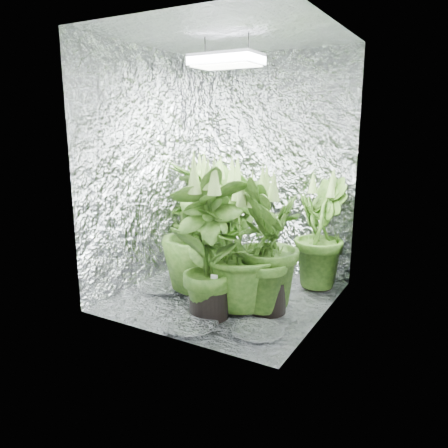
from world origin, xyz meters
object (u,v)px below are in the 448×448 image
at_px(plant_f, 209,244).
at_px(plant_c, 319,234).
at_px(grow_lamp, 226,60).
at_px(plant_g, 269,246).
at_px(circulation_fan, 319,269).
at_px(plant_e, 236,246).
at_px(plant_a, 204,215).
at_px(plant_b, 229,229).
at_px(plant_d, 196,228).

bearing_deg(plant_f, plant_c, 62.88).
distance_m(grow_lamp, plant_c, 1.58).
height_order(grow_lamp, plant_g, grow_lamp).
distance_m(plant_c, circulation_fan, 0.31).
bearing_deg(plant_e, circulation_fan, 61.81).
relative_size(grow_lamp, plant_e, 0.48).
relative_size(plant_a, plant_b, 0.96).
relative_size(plant_d, circulation_fan, 3.04).
relative_size(plant_c, plant_f, 0.86).
bearing_deg(plant_c, grow_lamp, -135.28).
distance_m(plant_d, circulation_fan, 1.11).
relative_size(plant_a, plant_e, 1.06).
height_order(grow_lamp, plant_e, grow_lamp).
relative_size(plant_d, plant_f, 0.98).
xyz_separation_m(plant_a, plant_b, (0.55, -0.50, 0.03)).
bearing_deg(plant_d, plant_c, 34.13).
bearing_deg(plant_e, plant_g, 15.56).
height_order(plant_b, plant_d, plant_d).
relative_size(plant_b, plant_e, 1.10).
height_order(plant_d, circulation_fan, plant_d).
bearing_deg(plant_b, plant_c, 34.07).
height_order(plant_c, plant_e, plant_e).
relative_size(plant_f, circulation_fan, 3.10).
bearing_deg(plant_g, circulation_fan, 76.04).
relative_size(plant_a, plant_d, 0.95).
height_order(plant_d, plant_e, plant_d).
relative_size(plant_c, plant_g, 0.92).
relative_size(grow_lamp, plant_a, 0.45).
distance_m(plant_b, plant_g, 0.53).
relative_size(plant_b, plant_c, 1.13).
distance_m(plant_b, plant_c, 0.77).
bearing_deg(plant_e, plant_f, -113.73).
relative_size(grow_lamp, plant_g, 0.45).
xyz_separation_m(plant_e, plant_f, (-0.10, -0.23, 0.05)).
bearing_deg(plant_e, plant_c, 61.89).
height_order(plant_c, plant_f, plant_f).
bearing_deg(plant_d, circulation_fan, 34.45).
bearing_deg(plant_e, plant_b, 127.16).
distance_m(plant_a, circulation_fan, 1.24).
bearing_deg(grow_lamp, plant_f, -78.24).
relative_size(plant_e, circulation_fan, 2.72).
height_order(plant_b, plant_c, plant_b).
height_order(plant_b, plant_f, plant_f).
distance_m(grow_lamp, plant_d, 1.32).
bearing_deg(plant_c, plant_b, -145.93).
xyz_separation_m(grow_lamp, plant_g, (0.42, -0.11, -1.32)).
bearing_deg(plant_c, circulation_fan, 57.47).
height_order(plant_e, plant_f, plant_f).
xyz_separation_m(grow_lamp, plant_b, (-0.06, 0.14, -1.30)).
distance_m(plant_a, plant_f, 1.25).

